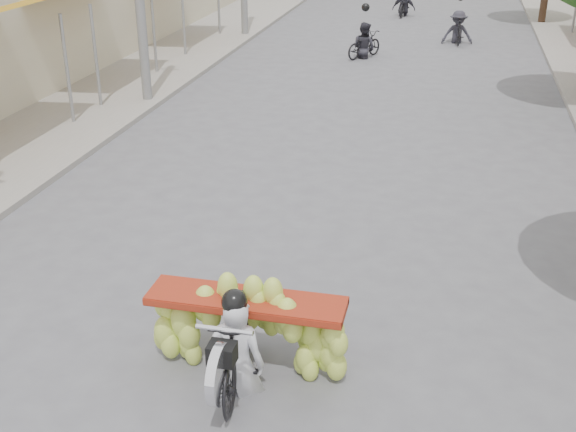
{
  "coord_description": "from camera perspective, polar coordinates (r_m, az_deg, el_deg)",
  "views": [
    {
      "loc": [
        2.11,
        -4.72,
        5.12
      ],
      "look_at": [
        0.17,
        3.76,
        1.1
      ],
      "focal_mm": 45.0,
      "sensor_mm": 36.0,
      "label": 1
    }
  ],
  "objects": [
    {
      "name": "bg_motorbike_a",
      "position": [
        23.8,
        6.06,
        14.15
      ],
      "size": [
        1.23,
        1.55,
        1.95
      ],
      "color": "black",
      "rests_on": "ground"
    },
    {
      "name": "banana_motorbike",
      "position": [
        8.03,
        -3.74,
        -8.6
      ],
      "size": [
        2.24,
        1.87,
        2.12
      ],
      "color": "black",
      "rests_on": "ground"
    },
    {
      "name": "sidewalk_left",
      "position": [
        22.31,
        -11.81,
        11.19
      ],
      "size": [
        4.0,
        60.0,
        0.12
      ],
      "primitive_type": "cube",
      "color": "gray",
      "rests_on": "ground"
    },
    {
      "name": "bg_motorbike_b",
      "position": [
        26.54,
        13.34,
        14.9
      ],
      "size": [
        1.11,
        1.78,
        1.95
      ],
      "color": "black",
      "rests_on": "ground"
    }
  ]
}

